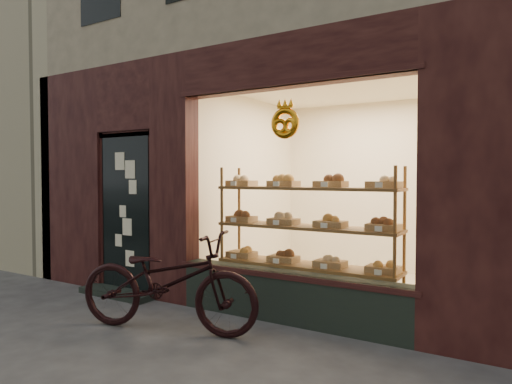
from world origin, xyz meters
The scene contains 3 objects.
neighbor_left centered at (-9.60, 5.50, 4.50)m, with size 12.00×7.00×9.00m, color #B2AB8A.
display_shelf centered at (0.45, 2.55, 0.86)m, with size 2.20×0.45×1.70m.
bicycle centered at (-0.48, 1.21, 0.52)m, with size 0.68×1.96×1.03m, color black.
Camera 1 is at (2.72, -2.25, 1.59)m, focal length 32.00 mm.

